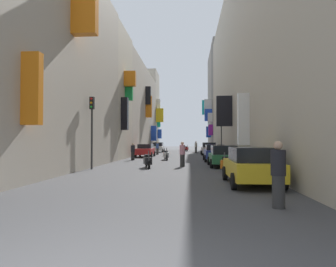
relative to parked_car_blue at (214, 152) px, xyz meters
The scene contains 25 objects.
ground_plane 7.47m from the parked_car_blue, 117.78° to the left, with size 140.00×140.00×0.00m, color #424244.
building_left_near 17.37m from the parked_car_blue, 134.33° to the right, with size 7.36×23.40×13.02m.
building_left_mid_a 13.18m from the parked_car_blue, 163.94° to the left, with size 7.11×6.65×12.82m.
building_left_mid_b 22.17m from the parked_car_blue, 122.23° to the left, with size 6.88×23.09×12.50m.
building_left_mid_c 35.72m from the parked_car_blue, 109.04° to the left, with size 7.39×6.86×15.28m.
building_right_near 8.98m from the parked_car_blue, 11.35° to the right, with size 7.34×45.06×16.93m.
building_right_mid_a 25.74m from the parked_car_blue, 79.32° to the left, with size 7.25×4.58×18.29m.
building_right_mid_b 32.78m from the parked_car_blue, 81.80° to the left, with size 7.33×10.36×18.10m.
parked_car_blue is the anchor object (origin of this frame).
parked_car_red 9.75m from the parked_car_blue, 135.91° to the left, with size 1.85×4.22×1.40m.
parked_car_yellow 14.48m from the parked_car_blue, 88.77° to the right, with size 1.90×4.22×1.48m.
parked_car_green 5.83m from the parked_car_blue, 88.68° to the right, with size 1.92×4.22×1.44m.
parked_car_white 23.16m from the parked_car_blue, 108.11° to the left, with size 1.84×4.23×1.54m.
parked_car_silver 11.98m from the parked_car_blue, 88.87° to the left, with size 1.94×4.28×1.56m.
scooter_black 8.59m from the parked_car_blue, 124.23° to the right, with size 0.71×1.82×1.13m.
scooter_red 25.95m from the parked_car_blue, 95.94° to the left, with size 0.61×1.76×1.13m.
scooter_orange 9.64m from the parked_car_blue, 90.93° to the right, with size 0.64×1.92×1.13m.
scooter_white 4.58m from the parked_car_blue, 160.96° to the left, with size 0.66×1.98×1.13m.
pedestrian_crossing 6.46m from the parked_car_blue, 113.88° to the right, with size 0.50×0.50×1.69m.
pedestrian_near_left 18.73m from the parked_car_blue, 89.46° to the right, with size 0.42×0.42×1.72m.
pedestrian_near_right 14.21m from the parked_car_blue, 116.39° to the left, with size 0.54×0.54×1.64m.
pedestrian_mid_street 7.32m from the parked_car_blue, behind, with size 0.43×0.43×1.56m.
pedestrian_far_away 18.55m from the parked_car_blue, 93.86° to the left, with size 0.47×0.47×1.72m.
traffic_light_near_corner 5.51m from the parked_car_blue, 77.50° to the left, with size 0.26×0.34×4.00m.
traffic_light_far_corner 11.88m from the parked_car_blue, 134.03° to the right, with size 0.26×0.34×4.44m.
Camera 1 is at (1.37, -3.43, 1.72)m, focal length 32.94 mm.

